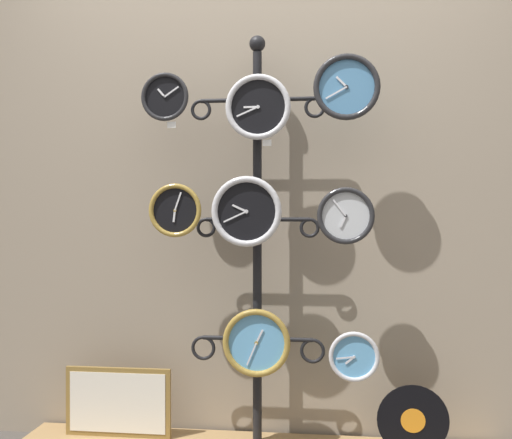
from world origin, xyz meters
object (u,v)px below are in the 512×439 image
object	(u,v)px
clock_top_right	(347,87)
clock_middle_center	(246,211)
clock_top_left	(165,97)
clock_bottom_right	(354,356)
display_stand	(257,303)
picture_frame	(118,402)
clock_middle_right	(346,216)
clock_bottom_center	(256,343)
clock_middle_left	(175,210)
clock_top_center	(258,107)
vinyl_record	(413,420)

from	to	relation	value
clock_top_right	clock_middle_center	bearing A→B (deg)	-177.62
clock_top_left	clock_middle_center	size ratio (longest dim) A/B	0.70
clock_middle_center	clock_bottom_right	size ratio (longest dim) A/B	1.43
display_stand	picture_frame	world-z (taller)	display_stand
picture_frame	clock_middle_right	bearing A→B (deg)	-4.54
clock_bottom_center	clock_bottom_right	distance (m)	0.43
clock_middle_left	clock_middle_center	xyz separation A→B (m)	(0.33, -0.01, -0.01)
clock_top_left	clock_middle_right	world-z (taller)	clock_top_left
clock_top_right	picture_frame	xyz separation A→B (m)	(-1.07, 0.07, -1.45)
clock_top_left	clock_middle_right	distance (m)	0.98
clock_bottom_center	clock_bottom_right	bearing A→B (deg)	-2.74
clock_top_right	clock_bottom_right	bearing A→B (deg)	-22.30
display_stand	picture_frame	bearing A→B (deg)	-178.27
display_stand	clock_middle_center	bearing A→B (deg)	-107.86
clock_middle_center	clock_middle_right	world-z (taller)	clock_middle_center
display_stand	clock_top_center	world-z (taller)	display_stand
clock_top_right	picture_frame	size ratio (longest dim) A/B	0.57
display_stand	clock_top_right	size ratio (longest dim) A/B	6.61
vinyl_record	clock_bottom_right	bearing A→B (deg)	-176.14
clock_top_left	picture_frame	size ratio (longest dim) A/B	0.43
clock_top_left	vinyl_record	xyz separation A→B (m)	(1.10, 0.00, -1.43)
clock_top_left	vinyl_record	size ratio (longest dim) A/B	0.71
clock_top_left	clock_bottom_center	distance (m)	1.19
clock_top_center	clock_top_right	distance (m)	0.40
clock_middle_left	clock_middle_center	size ratio (longest dim) A/B	0.77
clock_bottom_center	picture_frame	xyz separation A→B (m)	(-0.67, 0.06, -0.31)
clock_top_left	clock_top_right	size ratio (longest dim) A/B	0.76
clock_bottom_right	picture_frame	size ratio (longest dim) A/B	0.43
display_stand	clock_middle_left	size ratio (longest dim) A/B	7.93
clock_top_left	picture_frame	bearing A→B (deg)	164.20
clock_top_center	clock_middle_center	bearing A→B (deg)	-154.72
clock_top_right	clock_middle_left	distance (m)	0.94
clock_middle_left	display_stand	bearing A→B (deg)	14.97
clock_middle_right	clock_top_center	bearing A→B (deg)	177.33
display_stand	clock_top_left	bearing A→B (deg)	-167.52
clock_middle_right	clock_middle_left	bearing A→B (deg)	179.44
clock_middle_center	clock_bottom_center	bearing A→B (deg)	31.58
clock_top_right	clock_bottom_center	bearing A→B (deg)	178.96
clock_top_left	vinyl_record	world-z (taller)	clock_top_left
clock_middle_left	clock_bottom_center	distance (m)	0.70
clock_middle_left	clock_bottom_right	xyz separation A→B (m)	(0.80, -0.01, -0.64)
clock_middle_center	clock_bottom_right	world-z (taller)	clock_middle_center
vinyl_record	clock_bottom_center	bearing A→B (deg)	179.71
clock_top_left	clock_bottom_center	size ratio (longest dim) A/B	0.72
display_stand	clock_top_left	world-z (taller)	display_stand
display_stand	clock_bottom_right	world-z (taller)	display_stand
clock_top_left	clock_middle_left	xyz separation A→B (m)	(0.05, -0.01, -0.52)
clock_top_left	clock_bottom_right	distance (m)	1.43
clock_top_right	clock_bottom_right	world-z (taller)	clock_top_right
clock_top_center	vinyl_record	distance (m)	1.54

